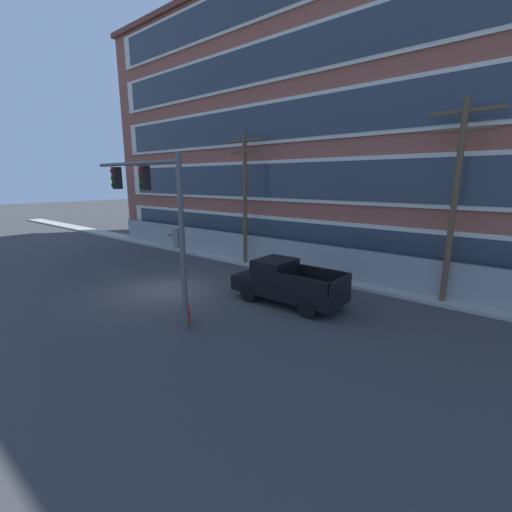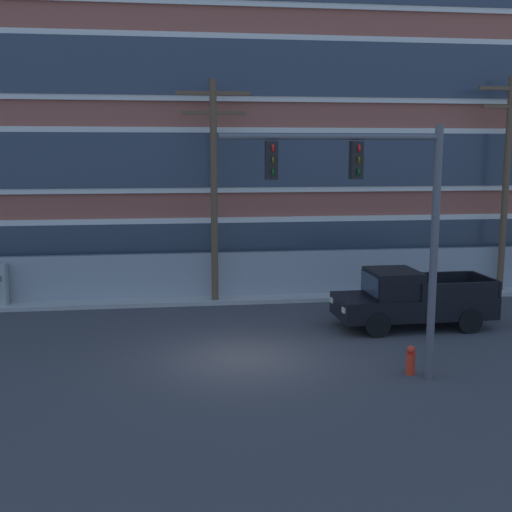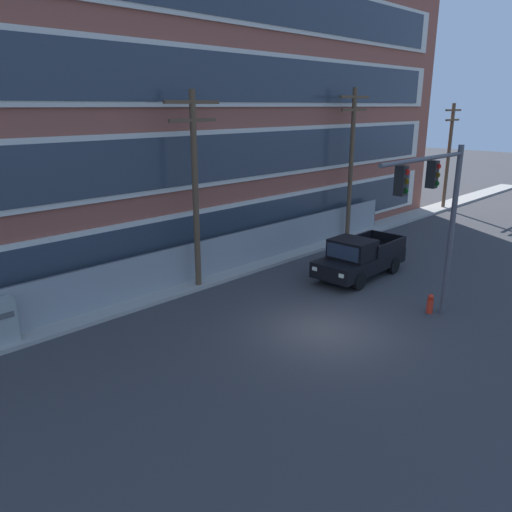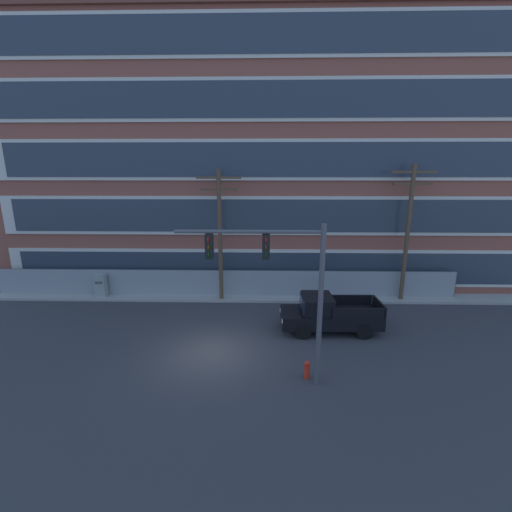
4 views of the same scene
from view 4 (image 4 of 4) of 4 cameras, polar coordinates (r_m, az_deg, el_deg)
name	(u,v)px [view 4 (image 4 of 4)]	position (r m, az deg, el deg)	size (l,w,h in m)	color
ground_plane	(212,352)	(16.76, -7.39, -15.63)	(160.00, 160.00, 0.00)	#38383A
sidewalk_building_side	(228,297)	(23.13, -4.77, -6.82)	(80.00, 1.63, 0.16)	#9E9B93
brick_mill_building	(273,162)	(27.76, 2.88, 15.41)	(39.71, 11.39, 17.97)	brown
chain_link_fence	(223,284)	(23.00, -5.47, -4.59)	(30.67, 0.06, 1.91)	gray
traffic_signal_mast	(281,274)	(12.66, 4.12, -3.05)	(5.46, 0.43, 6.43)	#4C4C51
pickup_truck_black	(328,314)	(18.64, 11.95, -9.47)	(5.24, 2.19, 1.95)	black
utility_pole_near_corner	(220,230)	(21.52, -6.04, 4.33)	(2.74, 0.26, 8.38)	brown
utility_pole_midblock	(408,227)	(23.32, 24.02, 4.38)	(2.72, 0.26, 8.72)	brown
electrical_cabinet	(101,286)	(24.97, -24.43, -4.63)	(0.69, 0.52, 1.68)	#939993
fire_hydrant	(307,370)	(14.82, 8.48, -18.23)	(0.24, 0.24, 0.78)	red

